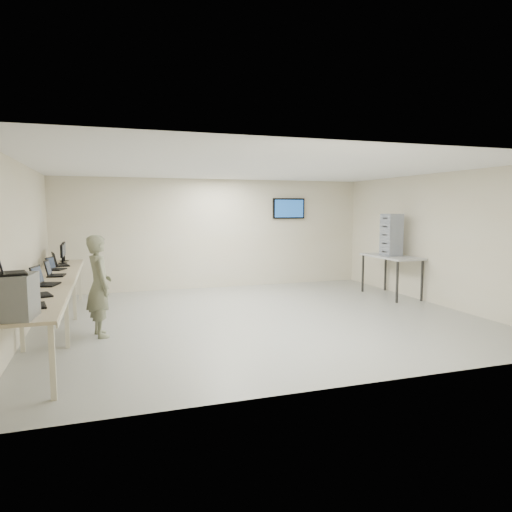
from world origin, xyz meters
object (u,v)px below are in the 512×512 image
object	(u,v)px
soldier	(99,286)
side_table	(391,259)
workbench	(51,284)
equipment_box	(14,297)

from	to	relation	value
soldier	side_table	world-z (taller)	soldier
soldier	workbench	bearing A→B (deg)	48.74
workbench	side_table	distance (m)	7.26
workbench	side_table	size ratio (longest dim) A/B	3.76
equipment_box	workbench	bearing A→B (deg)	96.31
workbench	soldier	distance (m)	0.84
equipment_box	soldier	size ratio (longest dim) A/B	0.29
equipment_box	soldier	world-z (taller)	soldier
workbench	equipment_box	size ratio (longest dim) A/B	12.71
workbench	equipment_box	world-z (taller)	equipment_box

